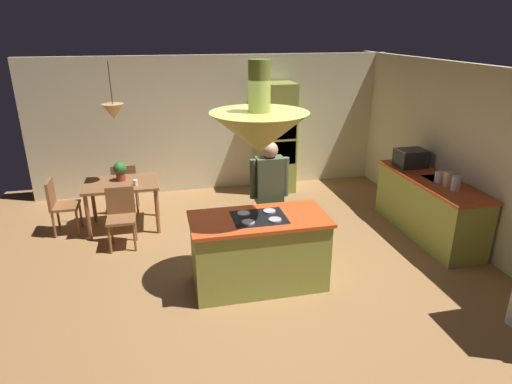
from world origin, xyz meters
The scene contains 19 objects.
ground centered at (0.00, 0.00, 0.00)m, with size 8.16×8.16×0.00m, color #9E7042.
wall_back centered at (0.00, 3.45, 1.27)m, with size 6.80×0.10×2.55m, color beige.
wall_right centered at (3.25, 0.40, 1.27)m, with size 0.10×7.20×2.55m, color beige.
kitchen_island centered at (0.00, -0.20, 0.46)m, with size 1.65×0.81×0.93m.
counter_run_right centered at (2.84, 0.60, 0.46)m, with size 0.73×2.10×0.91m.
oven_tower centered at (1.10, 3.04, 1.03)m, with size 0.66×0.62×2.07m.
dining_table centered at (-1.70, 1.90, 0.66)m, with size 1.13×0.81×0.76m.
person_at_island centered at (0.30, 0.48, 0.94)m, with size 0.53×0.22×1.64m.
range_hood centered at (0.00, -0.20, 1.96)m, with size 1.10×1.10×1.00m.
pendant_light_over_table centered at (-1.70, 1.90, 1.86)m, with size 0.32×0.32×0.82m.
chair_facing_island centered at (-1.70, 1.28, 0.50)m, with size 0.40×0.40×0.87m.
chair_by_back_wall centered at (-1.70, 2.52, 0.50)m, with size 0.40×0.40×0.87m.
chair_at_corner centered at (-2.64, 1.90, 0.50)m, with size 0.40×0.40×0.87m.
potted_plant_on_table centered at (-1.71, 2.00, 0.93)m, with size 0.20×0.20×0.30m.
cup_on_table centered at (-1.48, 1.70, 0.81)m, with size 0.07×0.07×0.09m, color white.
canister_flour centered at (2.84, 0.08, 1.01)m, with size 0.12×0.12×0.20m, color silver.
canister_sugar centered at (2.84, 0.26, 1.01)m, with size 0.12×0.12×0.21m, color #E0B78C.
canister_tea centered at (2.84, 0.44, 0.99)m, with size 0.14×0.14×0.15m, color silver.
microwave_on_counter centered at (2.84, 1.22, 1.05)m, with size 0.46×0.36×0.28m, color #232326.
Camera 1 is at (-1.10, -4.82, 3.03)m, focal length 30.79 mm.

